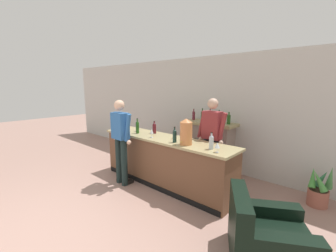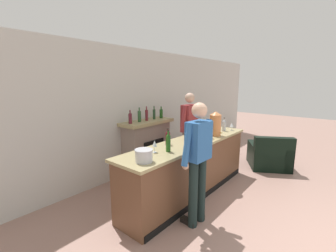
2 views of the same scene
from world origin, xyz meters
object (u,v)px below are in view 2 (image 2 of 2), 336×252
object	(u,v)px
person_bartender	(189,130)
wine_bottle_rose_blush	(168,137)
ice_bucket_steel	(144,156)
wine_bottle_chardonnay_pale	(224,125)
wine_glass_front_right	(192,138)
wine_bottle_port_short	(209,131)
armchair_black	(269,157)
potted_plant_corner	(206,141)
person_customer	(198,159)
fireplace_stone	(147,146)
wine_glass_back_row	(232,125)
wine_glass_mid_counter	(193,131)
wine_bottle_riesling_slim	(168,142)
copper_dispenser	(215,123)
wine_glass_by_dispenser	(155,144)

from	to	relation	value
person_bartender	wine_bottle_rose_blush	world-z (taller)	person_bartender
ice_bucket_steel	wine_bottle_rose_blush	size ratio (longest dim) A/B	0.87
wine_bottle_chardonnay_pale	wine_glass_front_right	size ratio (longest dim) A/B	1.60
wine_bottle_port_short	wine_glass_front_right	xyz separation A→B (m)	(-0.60, -0.02, -0.01)
armchair_black	potted_plant_corner	xyz separation A→B (m)	(0.27, 1.89, 0.02)
potted_plant_corner	wine_glass_front_right	world-z (taller)	wine_glass_front_right
potted_plant_corner	person_customer	world-z (taller)	person_customer
fireplace_stone	wine_glass_back_row	bearing A→B (deg)	-55.02
wine_bottle_rose_blush	wine_glass_mid_counter	world-z (taller)	wine_bottle_rose_blush
potted_plant_corner	person_bartender	bearing A→B (deg)	-161.60
wine_glass_front_right	wine_bottle_riesling_slim	bearing A→B (deg)	172.16
wine_bottle_port_short	armchair_black	bearing A→B (deg)	-17.73
potted_plant_corner	copper_dispenser	distance (m)	2.48
armchair_black	wine_glass_by_dispenser	xyz separation A→B (m)	(-3.18, 0.78, 0.87)
armchair_black	potted_plant_corner	world-z (taller)	armchair_black
fireplace_stone	armchair_black	size ratio (longest dim) A/B	1.27
ice_bucket_steel	wine_glass_back_row	distance (m)	2.59
potted_plant_corner	wine_bottle_chardonnay_pale	distance (m)	2.05
person_bartender	potted_plant_corner	bearing A→B (deg)	18.40
wine_bottle_riesling_slim	wine_glass_mid_counter	size ratio (longest dim) A/B	1.80
person_customer	person_bartender	world-z (taller)	person_bartender
wine_glass_front_right	wine_glass_back_row	xyz separation A→B (m)	(1.51, -0.02, -0.01)
copper_dispenser	wine_bottle_port_short	distance (m)	0.28
fireplace_stone	ice_bucket_steel	xyz separation A→B (m)	(-1.52, -1.47, 0.48)
fireplace_stone	person_bartender	world-z (taller)	person_bartender
wine_glass_front_right	wine_glass_mid_counter	bearing A→B (deg)	31.80
armchair_black	wine_bottle_port_short	world-z (taller)	wine_bottle_port_short
copper_dispenser	wine_glass_mid_counter	bearing A→B (deg)	154.63
wine_glass_by_dispenser	wine_glass_back_row	world-z (taller)	wine_glass_by_dispenser
armchair_black	wine_bottle_chardonnay_pale	xyz separation A→B (m)	(-1.14, 0.67, 0.86)
copper_dispenser	wine_bottle_port_short	xyz separation A→B (m)	(-0.26, -0.01, -0.10)
person_customer	copper_dispenser	distance (m)	1.43
potted_plant_corner	wine_glass_by_dispenser	world-z (taller)	wine_glass_by_dispenser
wine_glass_back_row	potted_plant_corner	bearing A→B (deg)	46.82
armchair_black	potted_plant_corner	bearing A→B (deg)	81.78
fireplace_stone	copper_dispenser	world-z (taller)	fireplace_stone
person_customer	wine_glass_front_right	xyz separation A→B (m)	(0.48, 0.42, 0.15)
copper_dispenser	wine_glass_front_right	xyz separation A→B (m)	(-0.85, -0.03, -0.11)
person_bartender	wine_glass_front_right	bearing A→B (deg)	-143.58
wine_bottle_riesling_slim	wine_bottle_chardonnay_pale	distance (m)	1.87
wine_glass_mid_counter	wine_glass_by_dispenser	world-z (taller)	wine_glass_mid_counter
wine_glass_mid_counter	wine_glass_back_row	bearing A→B (deg)	-13.34
ice_bucket_steel	armchair_black	bearing A→B (deg)	-9.87
person_customer	wine_bottle_port_short	world-z (taller)	person_customer
wine_bottle_riesling_slim	wine_glass_by_dispenser	xyz separation A→B (m)	(-0.16, 0.12, -0.02)
fireplace_stone	wine_bottle_port_short	size ratio (longest dim) A/B	5.11
wine_bottle_rose_blush	person_customer	bearing A→B (deg)	-107.59
wine_glass_front_right	wine_glass_mid_counter	world-z (taller)	wine_glass_mid_counter
copper_dispenser	ice_bucket_steel	bearing A→B (deg)	179.89
fireplace_stone	wine_bottle_port_short	bearing A→B (deg)	-84.18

